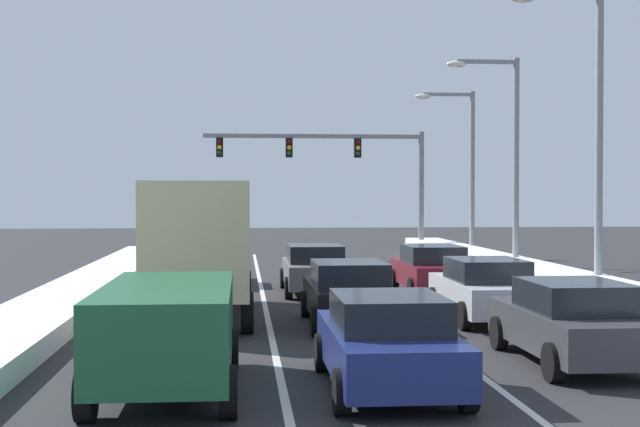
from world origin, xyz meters
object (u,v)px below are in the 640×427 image
(sedan_tan_left_lane_third, at_px, (204,262))
(sedan_maroon_right_lane_third, at_px, (432,269))
(street_lamp_right_mid, at_px, (506,147))
(suv_green_left_lane_nearest, at_px, (168,327))
(sedan_silver_right_lane_second, at_px, (485,289))
(street_lamp_right_near, at_px, (587,118))
(box_truck_left_lane_second, at_px, (201,242))
(sedan_navy_center_lane_nearest, at_px, (387,342))
(traffic_light_gantry, at_px, (345,161))
(sedan_gray_center_lane_third, at_px, (315,269))
(sedan_black_center_lane_second, at_px, (349,293))
(sedan_charcoal_right_lane_nearest, at_px, (572,322))
(street_lamp_right_far, at_px, (464,160))

(sedan_tan_left_lane_third, bearing_deg, sedan_maroon_right_lane_third, -28.23)
(street_lamp_right_mid, bearing_deg, suv_green_left_lane_nearest, -121.32)
(sedan_silver_right_lane_second, relative_size, sedan_maroon_right_lane_third, 1.00)
(suv_green_left_lane_nearest, xyz_separation_m, street_lamp_right_near, (10.73, 10.23, 4.17))
(box_truck_left_lane_second, relative_size, street_lamp_right_mid, 0.90)
(sedan_navy_center_lane_nearest, height_order, box_truck_left_lane_second, box_truck_left_lane_second)
(traffic_light_gantry, bearing_deg, suv_green_left_lane_nearest, -101.78)
(sedan_silver_right_lane_second, relative_size, street_lamp_right_near, 0.52)
(sedan_gray_center_lane_third, bearing_deg, street_lamp_right_mid, 27.51)
(sedan_gray_center_lane_third, distance_m, box_truck_left_lane_second, 6.43)
(sedan_silver_right_lane_second, height_order, street_lamp_right_mid, street_lamp_right_mid)
(street_lamp_right_mid, bearing_deg, street_lamp_right_near, -88.94)
(sedan_black_center_lane_second, relative_size, sedan_gray_center_lane_third, 1.00)
(sedan_maroon_right_lane_third, distance_m, street_lamp_right_near, 6.47)
(sedan_black_center_lane_second, relative_size, sedan_tan_left_lane_third, 1.00)
(sedan_silver_right_lane_second, relative_size, traffic_light_gantry, 0.41)
(box_truck_left_lane_second, bearing_deg, sedan_black_center_lane_second, -23.10)
(traffic_light_gantry, xyz_separation_m, street_lamp_right_mid, (4.35, -12.57, 0.05))
(sedan_charcoal_right_lane_nearest, height_order, street_lamp_right_far, street_lamp_right_far)
(box_truck_left_lane_second, height_order, street_lamp_right_near, street_lamp_right_near)
(sedan_tan_left_lane_third, height_order, street_lamp_right_mid, street_lamp_right_mid)
(sedan_navy_center_lane_nearest, relative_size, traffic_light_gantry, 0.41)
(box_truck_left_lane_second, distance_m, traffic_light_gantry, 22.77)
(sedan_gray_center_lane_third, xyz_separation_m, suv_green_left_lane_nearest, (-3.40, -13.67, 0.25))
(sedan_tan_left_lane_third, height_order, street_lamp_right_near, street_lamp_right_near)
(sedan_black_center_lane_second, bearing_deg, sedan_navy_center_lane_nearest, -91.81)
(suv_green_left_lane_nearest, distance_m, traffic_light_gantry, 30.86)
(sedan_tan_left_lane_third, xyz_separation_m, traffic_light_gantry, (6.41, 13.07, 3.97))
(sedan_navy_center_lane_nearest, xyz_separation_m, street_lamp_right_mid, (7.19, 17.54, 4.02))
(sedan_charcoal_right_lane_nearest, xyz_separation_m, sedan_tan_left_lane_third, (-7.26, 15.21, 0.00))
(sedan_navy_center_lane_nearest, height_order, sedan_tan_left_lane_third, same)
(sedan_silver_right_lane_second, relative_size, sedan_black_center_lane_second, 1.00)
(street_lamp_right_far, bearing_deg, box_truck_left_lane_second, -123.28)
(sedan_gray_center_lane_third, xyz_separation_m, street_lamp_right_far, (7.48, 10.94, 3.83))
(suv_green_left_lane_nearest, bearing_deg, street_lamp_right_near, 43.62)
(sedan_gray_center_lane_third, xyz_separation_m, sedan_tan_left_lane_third, (-3.56, 3.26, 0.00))
(sedan_maroon_right_lane_third, height_order, street_lamp_right_near, street_lamp_right_near)
(street_lamp_right_near, relative_size, street_lamp_right_far, 1.15)
(sedan_gray_center_lane_third, height_order, box_truck_left_lane_second, box_truck_left_lane_second)
(sedan_silver_right_lane_second, bearing_deg, box_truck_left_lane_second, 172.44)
(sedan_navy_center_lane_nearest, bearing_deg, sedan_silver_right_lane_second, 64.01)
(sedan_silver_right_lane_second, xyz_separation_m, traffic_light_gantry, (-0.79, 22.66, 3.97))
(sedan_silver_right_lane_second, distance_m, box_truck_left_lane_second, 7.06)
(sedan_navy_center_lane_nearest, relative_size, street_lamp_right_far, 0.59)
(sedan_charcoal_right_lane_nearest, bearing_deg, sedan_navy_center_lane_nearest, -153.39)
(sedan_silver_right_lane_second, xyz_separation_m, sedan_tan_left_lane_third, (-7.21, 9.60, 0.00))
(suv_green_left_lane_nearest, bearing_deg, sedan_maroon_right_lane_third, 61.96)
(sedan_maroon_right_lane_third, bearing_deg, sedan_gray_center_lane_third, 170.93)
(sedan_maroon_right_lane_third, xyz_separation_m, traffic_light_gantry, (-0.72, 16.90, 3.97))
(street_lamp_right_near, xyz_separation_m, street_lamp_right_far, (0.14, 14.39, -0.59))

